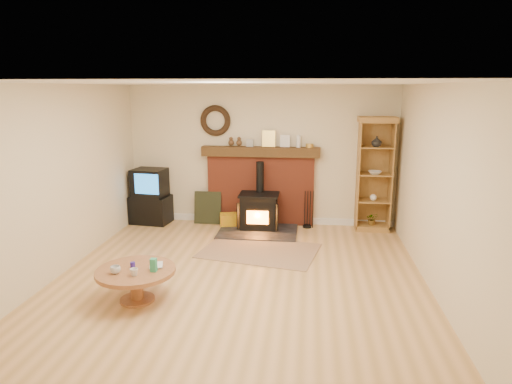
# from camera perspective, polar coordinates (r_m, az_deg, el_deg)

# --- Properties ---
(ground) EXTENTS (5.50, 5.50, 0.00)m
(ground) POSITION_cam_1_polar(r_m,az_deg,el_deg) (6.31, -2.11, -10.90)
(ground) COLOR tan
(ground) RESTS_ON ground
(room_shell) EXTENTS (5.02, 5.52, 2.61)m
(room_shell) POSITION_cam_1_polar(r_m,az_deg,el_deg) (5.93, -2.28, 4.86)
(room_shell) COLOR beige
(room_shell) RESTS_ON ground
(chimney_breast) EXTENTS (2.20, 0.22, 1.78)m
(chimney_breast) POSITION_cam_1_polar(r_m,az_deg,el_deg) (8.60, 0.58, 1.20)
(chimney_breast) COLOR #9B3D27
(chimney_breast) RESTS_ON ground
(wood_stove) EXTENTS (1.40, 1.00, 1.23)m
(wood_stove) POSITION_cam_1_polar(r_m,az_deg,el_deg) (8.32, 0.36, -2.59)
(wood_stove) COLOR black
(wood_stove) RESTS_ON ground
(area_rug) EXTENTS (1.99, 1.55, 0.01)m
(area_rug) POSITION_cam_1_polar(r_m,az_deg,el_deg) (7.34, 0.44, -7.34)
(area_rug) COLOR brown
(area_rug) RESTS_ON ground
(tv_unit) EXTENTS (0.77, 0.58, 1.05)m
(tv_unit) POSITION_cam_1_polar(r_m,az_deg,el_deg) (8.94, -13.07, -0.64)
(tv_unit) COLOR black
(tv_unit) RESTS_ON ground
(curio_cabinet) EXTENTS (0.66, 0.47, 2.05)m
(curio_cabinet) POSITION_cam_1_polar(r_m,az_deg,el_deg) (8.48, 14.54, 2.16)
(curio_cabinet) COLOR olive
(curio_cabinet) RESTS_ON ground
(firelog_box) EXTENTS (0.44, 0.33, 0.24)m
(firelog_box) POSITION_cam_1_polar(r_m,az_deg,el_deg) (8.58, -3.18, -3.53)
(firelog_box) COLOR #E0EB10
(firelog_box) RESTS_ON ground
(leaning_painting) EXTENTS (0.52, 0.14, 0.62)m
(leaning_painting) POSITION_cam_1_polar(r_m,az_deg,el_deg) (8.76, -6.05, -1.96)
(leaning_painting) COLOR black
(leaning_painting) RESTS_ON ground
(fire_tools) EXTENTS (0.19, 0.16, 0.70)m
(fire_tools) POSITION_cam_1_polar(r_m,az_deg,el_deg) (8.54, 6.49, -3.43)
(fire_tools) COLOR black
(fire_tools) RESTS_ON ground
(coffee_table) EXTENTS (0.96, 0.96, 0.57)m
(coffee_table) POSITION_cam_1_polar(r_m,az_deg,el_deg) (5.79, -14.79, -10.03)
(coffee_table) COLOR brown
(coffee_table) RESTS_ON ground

